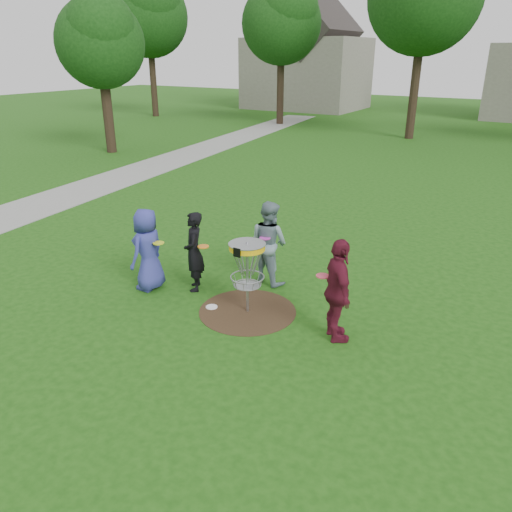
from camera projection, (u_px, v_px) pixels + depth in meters
The scene contains 11 objects.
ground at pixel (248, 311), 9.22m from camera, with size 100.00×100.00×0.00m, color #19470F.
dirt_patch at pixel (248, 311), 9.22m from camera, with size 1.80×1.80×0.01m, color #47331E.
concrete_path at pixel (145, 169), 20.35m from camera, with size 2.20×40.00×0.02m, color #9E9E99.
player_blue at pixel (148, 250), 9.83m from camera, with size 0.81×0.53×1.66m, color #343890.
player_black at pixel (194, 252), 9.80m from camera, with size 0.59×0.39×1.61m, color black.
player_grey at pixel (269, 242), 10.11m from camera, with size 0.84×0.65×1.73m, color gray.
player_maroon at pixel (338, 291), 8.02m from camera, with size 1.03×0.43×1.76m, color maroon.
disc_on_grass at pixel (212, 307), 9.35m from camera, with size 0.22×0.22×0.02m, color white.
disc_golf_basket at pixel (247, 260), 8.83m from camera, with size 0.66×0.67×1.38m.
held_discs at pixel (234, 250), 9.27m from camera, with size 3.62×1.45×0.11m.
tree_row at pixel (494, 11), 22.98m from camera, with size 51.20×17.42×9.90m.
Camera 1 is at (4.37, -6.87, 4.45)m, focal length 35.00 mm.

